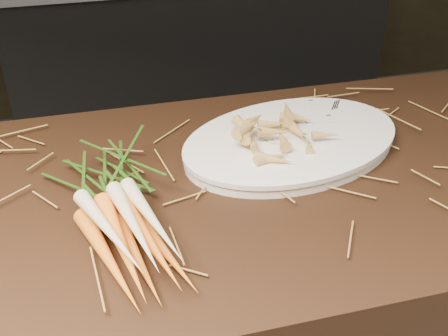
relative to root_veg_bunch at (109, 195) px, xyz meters
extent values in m
cube|color=black|center=(0.55, 1.93, -0.54)|extent=(1.80, 0.60, 0.80)
cone|color=orange|center=(-0.01, -0.13, -0.03)|extent=(0.09, 0.24, 0.03)
cone|color=orange|center=(0.02, -0.12, -0.03)|extent=(0.08, 0.25, 0.03)
cone|color=orange|center=(0.06, -0.11, -0.03)|extent=(0.10, 0.24, 0.03)
cone|color=orange|center=(0.01, -0.13, 0.00)|extent=(0.07, 0.25, 0.03)
cone|color=orange|center=(0.05, -0.13, 0.00)|extent=(0.09, 0.25, 0.03)
cone|color=beige|center=(-0.01, -0.12, 0.02)|extent=(0.10, 0.23, 0.04)
cone|color=beige|center=(0.03, -0.12, 0.02)|extent=(0.06, 0.23, 0.04)
cone|color=beige|center=(0.06, -0.11, 0.02)|extent=(0.08, 0.23, 0.04)
ellipsoid|color=#2F5717|center=(-0.02, 0.08, 0.00)|extent=(0.19, 0.24, 0.08)
cube|color=silver|center=(0.53, 0.15, -0.01)|extent=(0.11, 0.15, 0.00)
camera|label=1|loc=(-0.01, -0.77, 0.54)|focal=45.00mm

